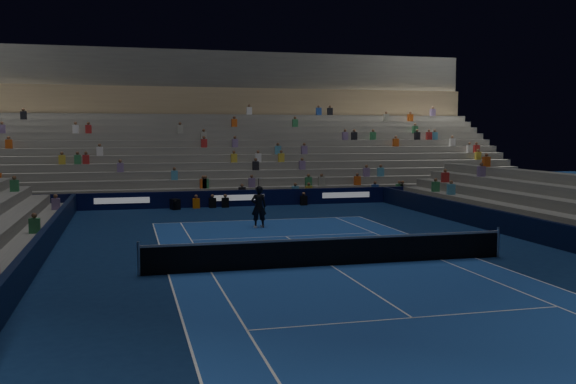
% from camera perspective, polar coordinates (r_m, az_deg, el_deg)
% --- Properties ---
extents(ground, '(90.00, 90.00, 0.00)m').
position_cam_1_polar(ground, '(22.03, 3.86, -6.58)').
color(ground, '#0C2048').
rests_on(ground, ground).
extents(court_surface, '(10.97, 23.77, 0.01)m').
position_cam_1_polar(court_surface, '(22.03, 3.86, -6.57)').
color(court_surface, '#1B4496').
rests_on(court_surface, ground).
extents(sponsor_barrier_far, '(44.00, 0.25, 1.00)m').
position_cam_1_polar(sponsor_barrier_far, '(39.77, -4.43, -0.55)').
color(sponsor_barrier_far, black).
rests_on(sponsor_barrier_far, ground).
extents(sponsor_barrier_east, '(0.25, 37.00, 1.00)m').
position_cam_1_polar(sponsor_barrier_east, '(26.56, 24.24, -3.90)').
color(sponsor_barrier_east, black).
rests_on(sponsor_barrier_east, ground).
extents(sponsor_barrier_west, '(0.25, 37.00, 1.00)m').
position_cam_1_polar(sponsor_barrier_west, '(21.09, -22.21, -6.11)').
color(sponsor_barrier_west, '#081232').
rests_on(sponsor_barrier_west, ground).
extents(grandstand_main, '(44.00, 15.20, 11.20)m').
position_cam_1_polar(grandstand_main, '(48.87, -6.34, 3.89)').
color(grandstand_main, slate).
rests_on(grandstand_main, ground).
extents(tennis_net, '(12.90, 0.10, 1.10)m').
position_cam_1_polar(tennis_net, '(21.93, 3.87, -5.29)').
color(tennis_net, '#B2B2B7').
rests_on(tennis_net, ground).
extents(tennis_player, '(0.74, 0.50, 2.01)m').
position_cam_1_polar(tennis_player, '(30.61, -2.62, -1.33)').
color(tennis_player, black).
rests_on(tennis_player, ground).
extents(broadcast_camera, '(0.63, 1.00, 0.63)m').
position_cam_1_polar(broadcast_camera, '(38.51, -10.02, -1.07)').
color(broadcast_camera, black).
rests_on(broadcast_camera, ground).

